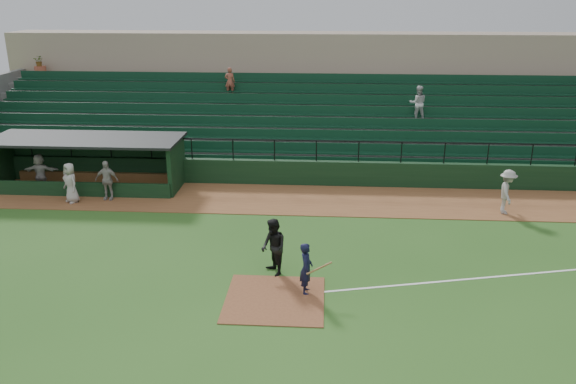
{
  "coord_description": "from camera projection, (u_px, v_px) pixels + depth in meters",
  "views": [
    {
      "loc": [
        1.46,
        -16.63,
        8.88
      ],
      "look_at": [
        0.0,
        5.0,
        1.4
      ],
      "focal_mm": 36.39,
      "sensor_mm": 36.0,
      "label": 1
    }
  ],
  "objects": [
    {
      "name": "foul_line",
      "position": [
        521.0,
        274.0,
        19.29
      ],
      "size": [
        17.49,
        4.44,
        0.01
      ],
      "primitive_type": "cube",
      "rotation": [
        0.0,
        0.0,
        0.24
      ],
      "color": "white",
      "rests_on": "ground"
    },
    {
      "name": "dugout_player_c",
      "position": [
        40.0,
        172.0,
        27.26
      ],
      "size": [
        1.62,
        0.61,
        1.72
      ],
      "primitive_type": "imported",
      "rotation": [
        0.0,
        0.0,
        3.21
      ],
      "color": "#A9A49E",
      "rests_on": "warning_track"
    },
    {
      "name": "warning_track",
      "position": [
        293.0,
        199.0,
        26.21
      ],
      "size": [
        40.0,
        4.0,
        0.03
      ],
      "primitive_type": "cube",
      "color": "brown",
      "rests_on": "ground"
    },
    {
      "name": "batter_at_plate",
      "position": [
        306.0,
        268.0,
        17.87
      ],
      "size": [
        1.0,
        0.67,
        1.66
      ],
      "color": "black",
      "rests_on": "ground"
    },
    {
      "name": "umpire",
      "position": [
        273.0,
        247.0,
        19.03
      ],
      "size": [
        1.09,
        1.17,
        1.92
      ],
      "primitive_type": "imported",
      "rotation": [
        0.0,
        0.0,
        -1.06
      ],
      "color": "black",
      "rests_on": "ground"
    },
    {
      "name": "dugout_player_b",
      "position": [
        71.0,
        183.0,
        25.58
      ],
      "size": [
        1.04,
        0.99,
        1.78
      ],
      "primitive_type": "imported",
      "rotation": [
        0.0,
        0.0,
        -0.67
      ],
      "color": "#ABA5A0",
      "rests_on": "warning_track"
    },
    {
      "name": "home_plate_dirt",
      "position": [
        275.0,
        299.0,
        17.72
      ],
      "size": [
        3.0,
        3.0,
        0.03
      ],
      "primitive_type": "cube",
      "color": "brown",
      "rests_on": "ground"
    },
    {
      "name": "ground",
      "position": [
        277.0,
        284.0,
        18.67
      ],
      "size": [
        90.0,
        90.0,
        0.0
      ],
      "primitive_type": "plane",
      "color": "#27501A",
      "rests_on": "ground"
    },
    {
      "name": "runner",
      "position": [
        507.0,
        192.0,
        24.27
      ],
      "size": [
        0.86,
        1.3,
        1.88
      ],
      "primitive_type": "imported",
      "rotation": [
        0.0,
        0.0,
        1.44
      ],
      "color": "gray",
      "rests_on": "warning_track"
    },
    {
      "name": "dugout",
      "position": [
        91.0,
        158.0,
        27.87
      ],
      "size": [
        8.9,
        3.2,
        2.42
      ],
      "color": "black",
      "rests_on": "ground"
    },
    {
      "name": "stadium_structure",
      "position": [
        301.0,
        112.0,
        33.44
      ],
      "size": [
        38.0,
        13.08,
        6.4
      ],
      "color": "black",
      "rests_on": "ground"
    },
    {
      "name": "dugout_player_a",
      "position": [
        107.0,
        180.0,
        25.91
      ],
      "size": [
        1.06,
        0.46,
        1.79
      ],
      "primitive_type": "imported",
      "rotation": [
        0.0,
        0.0,
        -0.02
      ],
      "color": "#9F9A95",
      "rests_on": "warning_track"
    }
  ]
}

